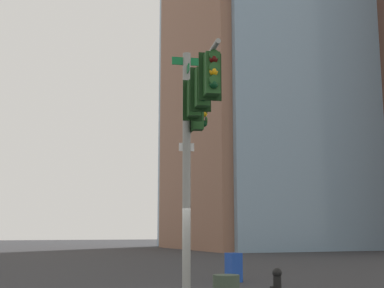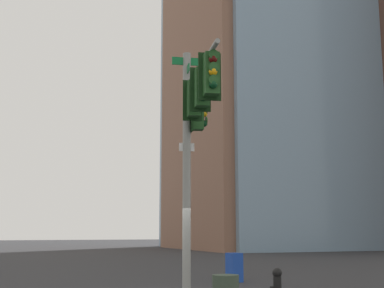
# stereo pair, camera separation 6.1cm
# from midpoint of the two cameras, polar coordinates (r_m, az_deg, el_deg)

# --- Properties ---
(signal_pole_assembly) EXTENTS (1.55, 4.52, 7.16)m
(signal_pole_assembly) POSITION_cam_midpoint_polar(r_m,az_deg,el_deg) (14.37, 0.23, 2.47)
(signal_pole_assembly) COLOR gray
(signal_pole_assembly) RESTS_ON ground_plane
(fire_hydrant) EXTENTS (0.34, 0.26, 0.87)m
(fire_hydrant) POSITION_cam_midpoint_polar(r_m,az_deg,el_deg) (14.65, 9.15, -14.74)
(fire_hydrant) COLOR black
(fire_hydrant) RESTS_ON ground_plane
(newspaper_box) EXTENTS (0.49, 0.60, 1.05)m
(newspaper_box) POSITION_cam_midpoint_polar(r_m,az_deg,el_deg) (19.90, 4.47, -13.25)
(newspaper_box) COLOR #193FA5
(newspaper_box) RESTS_ON ground_plane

